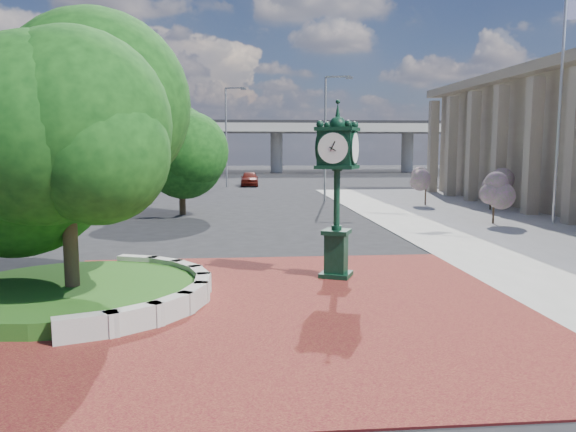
# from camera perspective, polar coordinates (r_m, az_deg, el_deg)

# --- Properties ---
(ground) EXTENTS (200.00, 200.00, 0.00)m
(ground) POSITION_cam_1_polar(r_m,az_deg,el_deg) (14.59, -1.51, -8.18)
(ground) COLOR black
(ground) RESTS_ON ground
(plaza) EXTENTS (12.00, 12.00, 0.04)m
(plaza) POSITION_cam_1_polar(r_m,az_deg,el_deg) (13.62, -1.23, -9.20)
(plaza) COLOR maroon
(plaza) RESTS_ON ground
(planter_wall) EXTENTS (2.96, 6.77, 0.54)m
(planter_wall) POSITION_cam_1_polar(r_m,az_deg,el_deg) (14.60, -12.26, -7.23)
(planter_wall) COLOR #9E9B93
(planter_wall) RESTS_ON ground
(grass_bed) EXTENTS (6.10, 6.10, 0.40)m
(grass_bed) POSITION_cam_1_polar(r_m,az_deg,el_deg) (15.08, -21.00, -7.36)
(grass_bed) COLOR #174F16
(grass_bed) RESTS_ON ground
(overpass) EXTENTS (90.00, 12.00, 7.50)m
(overpass) POSITION_cam_1_polar(r_m,az_deg,el_deg) (84.09, -4.77, 8.89)
(overpass) COLOR #9E9B93
(overpass) RESTS_ON ground
(tree_planter) EXTENTS (5.20, 5.20, 6.33)m
(tree_planter) POSITION_cam_1_polar(r_m,az_deg,el_deg) (14.63, -21.62, 6.14)
(tree_planter) COLOR #38281C
(tree_planter) RESTS_ON ground
(tree_street) EXTENTS (4.40, 4.40, 5.45)m
(tree_street) POSITION_cam_1_polar(r_m,az_deg,el_deg) (32.20, -10.77, 5.88)
(tree_street) COLOR #38281C
(tree_street) RESTS_ON ground
(post_clock) EXTENTS (1.32, 1.32, 5.07)m
(post_clock) POSITION_cam_1_polar(r_m,az_deg,el_deg) (16.24, 5.00, 3.34)
(post_clock) COLOR black
(post_clock) RESTS_ON ground
(parked_car) EXTENTS (1.81, 4.24, 1.43)m
(parked_car) POSITION_cam_1_polar(r_m,az_deg,el_deg) (55.14, -3.93, 3.81)
(parked_car) COLOR #52110B
(parked_car) RESTS_ON ground
(flagpole_b) EXTENTS (1.75, 0.37, 11.29)m
(flagpole_b) POSITION_cam_1_polar(r_m,az_deg,el_deg) (30.31, 25.90, 10.05)
(flagpole_b) COLOR silver
(flagpole_b) RESTS_ON ground
(street_lamp_near) EXTENTS (1.90, 0.72, 8.67)m
(street_lamp_near) POSITION_cam_1_polar(r_m,az_deg,el_deg) (39.69, 4.11, 8.85)
(street_lamp_near) COLOR slate
(street_lamp_near) RESTS_ON ground
(street_lamp_far) EXTENTS (2.05, 0.78, 9.35)m
(street_lamp_far) POSITION_cam_1_polar(r_m,az_deg,el_deg) (54.00, -6.08, 8.77)
(street_lamp_far) COLOR slate
(street_lamp_far) RESTS_ON ground
(shrub_near) EXTENTS (1.20, 1.20, 2.20)m
(shrub_near) POSITION_cam_1_polar(r_m,az_deg,el_deg) (29.52, 20.22, 2.28)
(shrub_near) COLOR #38281C
(shrub_near) RESTS_ON ground
(shrub_mid) EXTENTS (1.20, 1.20, 2.20)m
(shrub_mid) POSITION_cam_1_polar(r_m,az_deg,el_deg) (36.02, 19.94, 3.08)
(shrub_mid) COLOR #38281C
(shrub_mid) RESTS_ON ground
(shrub_far) EXTENTS (1.20, 1.20, 2.20)m
(shrub_far) POSITION_cam_1_polar(r_m,az_deg,el_deg) (37.71, 13.83, 3.46)
(shrub_far) COLOR #38281C
(shrub_far) RESTS_ON ground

